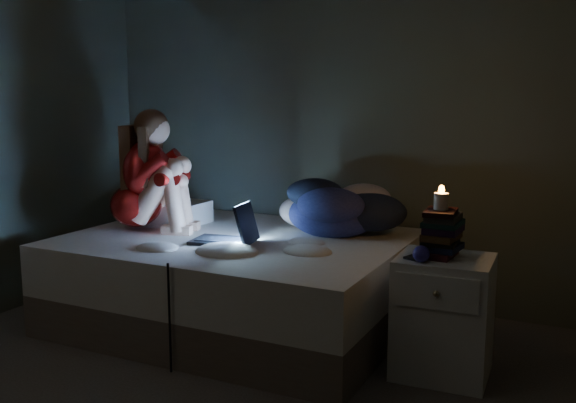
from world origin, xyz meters
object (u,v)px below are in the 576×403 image
Objects in this scene: bed at (237,280)px; candle at (441,200)px; phone at (417,256)px; nightstand at (443,316)px; woman at (135,170)px; laptop at (222,222)px.

candle is at bearing -7.78° from bed.
phone reaches higher than bed.
candle is (-0.03, 0.00, 0.58)m from nightstand.
laptop is at bearing -21.28° from woman.
woman is at bearing -162.61° from phone.
phone is at bearing -11.96° from laptop.
laptop reaches higher than bed.
nightstand is 4.29× the size of phone.
bed is at bearing -6.64° from woman.
nightstand is at bearing 48.32° from phone.
phone is (1.15, -0.06, -0.06)m from laptop.
bed is 24.57× the size of candle.
laptop is at bearing -85.62° from bed.
nightstand is (1.95, -0.07, -0.62)m from woman.
bed is 5.60× the size of laptop.
bed is 0.43m from laptop.
woman reaches higher than laptop.
woman is 1.92m from candle.
laptop reaches higher than phone.
bed is 14.04× the size of phone.
candle is 0.57× the size of phone.
laptop is 2.51× the size of phone.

